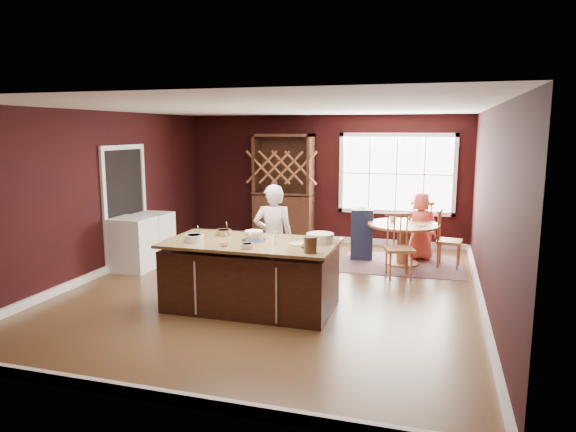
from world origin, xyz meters
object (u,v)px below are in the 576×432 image
Objects in this scene: chair_east at (449,239)px; washer at (133,244)px; kitchen_island at (251,276)px; hutch at (284,189)px; dining_table at (403,235)px; high_chair at (362,233)px; baker at (273,238)px; seated_woman at (420,226)px; chair_north at (422,228)px; toddler at (364,215)px; layer_cake at (254,236)px; dryer at (153,237)px; chair_south at (399,246)px.

washer is (-5.20, -1.74, -0.05)m from chair_east.
hutch reaches higher than kitchen_island.
chair_east is at bearing 4.37° from dining_table.
high_chair is (-0.77, 0.23, -0.04)m from dining_table.
baker is 1.28× the size of seated_woman.
kitchen_island is 4.27m from chair_north.
toddler reaches higher than dining_table.
chair_north is 0.47× the size of hutch.
hutch reaches higher than layer_cake.
chair_north is 5.06m from dryer.
baker is at bearing -112.30° from toddler.
chair_east reaches higher than washer.
seated_woman is 1.41× the size of dryer.
hutch is at bearing -24.76° from seated_woman.
chair_south is 0.46× the size of hutch.
toddler is (1.06, 3.24, 0.37)m from kitchen_island.
layer_cake is at bearing -107.91° from toddler.
chair_south is 4.41m from dryer.
seated_woman is 0.55× the size of hutch.
dining_table is (1.81, 2.89, 0.10)m from kitchen_island.
washer is at bearing -24.62° from baker.
high_chair is at bearing 71.51° from kitchen_island.
hutch is (-0.86, 3.35, 0.35)m from baker.
washer is at bearing 115.51° from chair_east.
layer_cake is at bearing -78.57° from hutch.
dryer is (-4.70, -1.87, -0.09)m from chair_north.
chair_east is at bearing 48.60° from kitchen_island.
high_chair is at bearing -128.83° from baker.
washer is at bearing 156.26° from layer_cake.
baker is 0.70× the size of hutch.
kitchen_island is at bearing -79.12° from hutch.
chair_east is 0.81× the size of seated_woman.
seated_woman is at bearing 60.04° from dining_table.
chair_north reaches higher than kitchen_island.
dryer is (-3.66, -1.39, -0.36)m from toddler.
dining_table is 0.88m from chair_north.
dining_table is 0.86m from chair_south.
dining_table is at bearing 50.47° from seated_woman.
baker reaches higher than chair_north.
seated_woman is (-0.01, -0.36, 0.09)m from chair_north.
dining_table is 0.55× the size of hutch.
seated_woman is at bearing 58.22° from kitchen_island.
kitchen_island is 2.49× the size of washer.
layer_cake is (-0.03, -0.75, 0.18)m from baker.
hutch is 2.58× the size of dryer.
chair_south is at bearing 10.47° from washer.
seated_woman is 1.05m from toddler.
baker is at bearing 42.15° from seated_woman.
hutch is (-2.89, 0.43, 0.61)m from chair_north.
seated_woman is at bearing 85.97° from chair_north.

